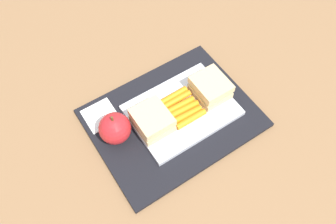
% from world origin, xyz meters
% --- Properties ---
extents(ground_plane, '(2.40, 2.40, 0.00)m').
position_xyz_m(ground_plane, '(0.00, 0.00, 0.00)').
color(ground_plane, olive).
extents(lunchbag_mat, '(0.36, 0.28, 0.01)m').
position_xyz_m(lunchbag_mat, '(0.00, 0.00, 0.01)').
color(lunchbag_mat, black).
rests_on(lunchbag_mat, ground_plane).
extents(food_tray, '(0.23, 0.17, 0.01)m').
position_xyz_m(food_tray, '(-0.03, 0.00, 0.02)').
color(food_tray, white).
rests_on(food_tray, lunchbag_mat).
extents(sandwich_half_left, '(0.07, 0.08, 0.04)m').
position_xyz_m(sandwich_half_left, '(-0.10, 0.00, 0.04)').
color(sandwich_half_left, '#DBC189').
rests_on(sandwich_half_left, food_tray).
extents(sandwich_half_right, '(0.07, 0.08, 0.04)m').
position_xyz_m(sandwich_half_right, '(0.05, 0.00, 0.04)').
color(sandwich_half_right, '#DBC189').
rests_on(sandwich_half_right, food_tray).
extents(carrot_sticks_bundle, '(0.08, 0.09, 0.02)m').
position_xyz_m(carrot_sticks_bundle, '(-0.02, 0.00, 0.03)').
color(carrot_sticks_bundle, orange).
rests_on(carrot_sticks_bundle, food_tray).
extents(apple, '(0.07, 0.07, 0.08)m').
position_xyz_m(apple, '(0.13, -0.03, 0.04)').
color(apple, red).
rests_on(apple, lunchbag_mat).
extents(paper_napkin, '(0.07, 0.07, 0.00)m').
position_xyz_m(paper_napkin, '(0.14, -0.09, 0.01)').
color(paper_napkin, white).
rests_on(paper_napkin, lunchbag_mat).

